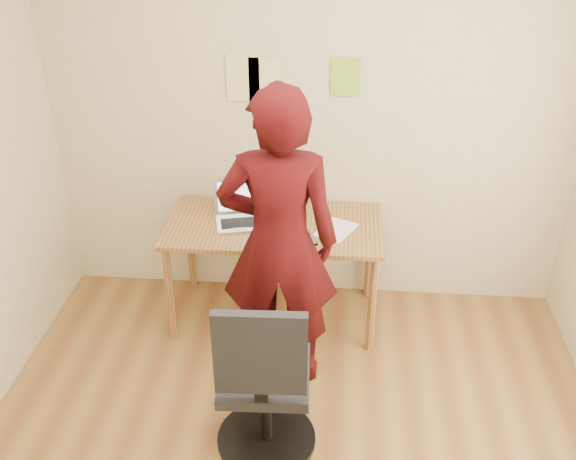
# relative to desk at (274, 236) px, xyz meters

# --- Properties ---
(room) EXTENTS (3.58, 3.58, 2.78)m
(room) POSITION_rel_desk_xyz_m (0.21, -1.38, 0.70)
(room) COLOR brown
(room) RESTS_ON ground
(desk) EXTENTS (1.40, 0.70, 0.74)m
(desk) POSITION_rel_desk_xyz_m (0.00, 0.00, 0.00)
(desk) COLOR olive
(desk) RESTS_ON ground
(laptop) EXTENTS (0.41, 0.38, 0.25)m
(laptop) POSITION_rel_desk_xyz_m (-0.21, 0.04, 0.14)
(laptop) COLOR #BABBC2
(laptop) RESTS_ON desk
(paper_sheet) EXTENTS (0.30, 0.34, 0.00)m
(paper_sheet) POSITION_rel_desk_xyz_m (0.40, -0.04, 0.09)
(paper_sheet) COLOR white
(paper_sheet) RESTS_ON desk
(phone) EXTENTS (0.11, 0.15, 0.01)m
(phone) POSITION_rel_desk_xyz_m (0.24, -0.19, 0.09)
(phone) COLOR black
(phone) RESTS_ON desk
(wall_note_left) EXTENTS (0.21, 0.00, 0.30)m
(wall_note_left) POSITION_rel_desk_xyz_m (-0.23, 0.36, 0.94)
(wall_note_left) COLOR #D6C880
(wall_note_left) RESTS_ON room
(wall_note_mid) EXTENTS (0.21, 0.00, 0.30)m
(wall_note_mid) POSITION_rel_desk_xyz_m (-0.09, 0.36, 0.92)
(wall_note_mid) COLOR #D6C880
(wall_note_mid) RESTS_ON room
(wall_note_right) EXTENTS (0.18, 0.00, 0.24)m
(wall_note_right) POSITION_rel_desk_xyz_m (0.42, 0.36, 0.96)
(wall_note_right) COLOR #85BD2A
(wall_note_right) RESTS_ON room
(office_chair) EXTENTS (0.54, 0.54, 1.05)m
(office_chair) POSITION_rel_desk_xyz_m (0.07, -1.20, -0.21)
(office_chair) COLOR black
(office_chair) RESTS_ON ground
(person) EXTENTS (0.70, 0.47, 1.86)m
(person) POSITION_rel_desk_xyz_m (0.09, -0.55, 0.28)
(person) COLOR #350708
(person) RESTS_ON ground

